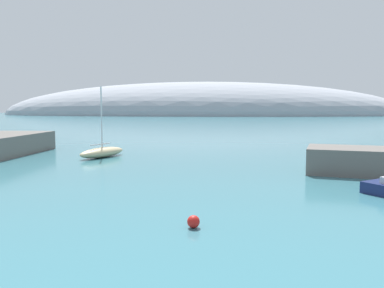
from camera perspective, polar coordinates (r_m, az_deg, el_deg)
name	(u,v)px	position (r m, az deg, el deg)	size (l,w,h in m)	color
distant_ridge	(200,115)	(239.47, 1.19, 4.21)	(243.39, 82.16, 39.27)	#999EA8
sailboat_sand_near_shore	(102,152)	(41.56, -12.77, -1.12)	(4.12, 6.22, 7.19)	#C6B284
mooring_buoy_red	(193,222)	(17.34, 0.21, -11.09)	(0.55, 0.55, 0.55)	red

